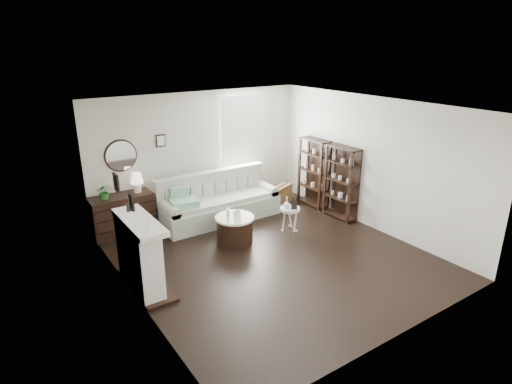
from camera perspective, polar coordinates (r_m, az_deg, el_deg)
room at (r=9.86m, az=-3.62°, el=7.12°), size 5.50×5.50×5.50m
fireplace at (r=6.95m, az=-15.20°, el=-8.35°), size 0.50×1.40×1.84m
shelf_unit_far at (r=10.08m, az=7.71°, el=2.58°), size 0.30×0.80×1.60m
shelf_unit_near at (r=9.46m, az=11.30°, el=1.23°), size 0.30×0.80×1.60m
sofa at (r=9.38m, az=-5.11°, el=-1.61°), size 2.62×0.91×1.02m
quilt at (r=8.83m, az=-9.60°, el=-1.41°), size 0.61×0.53×0.14m
suitcase at (r=10.26m, az=3.40°, el=-0.38°), size 0.70×0.46×0.44m
dresser at (r=9.01m, az=-17.38°, el=-2.90°), size 1.23×0.53×0.82m
table_lamp at (r=8.90m, az=-15.59°, el=1.22°), size 0.34×0.34×0.41m
potted_plant at (r=8.70m, az=-19.57°, el=0.04°), size 0.32×0.29×0.31m
drum_table at (r=8.32m, az=-2.85°, el=-4.95°), size 0.76×0.76×0.52m
pedestal_table at (r=8.74m, az=4.54°, el=-2.36°), size 0.42×0.42×0.50m
eiffel_drum at (r=8.26m, az=-2.58°, el=-2.52°), size 0.12×0.12×0.17m
bottle_drum at (r=8.00m, az=-3.74°, el=-2.87°), size 0.07×0.07×0.28m
card_frame_drum at (r=8.00m, az=-2.51°, el=-3.15°), size 0.15×0.06×0.20m
eiffel_ped at (r=8.76m, az=4.87°, el=-1.37°), size 0.12×0.12×0.19m
flask_ped at (r=8.65m, az=4.12°, el=-1.41°), size 0.13×0.13×0.24m
card_frame_ped at (r=8.63m, az=5.10°, el=-1.76°), size 0.14×0.09×0.17m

